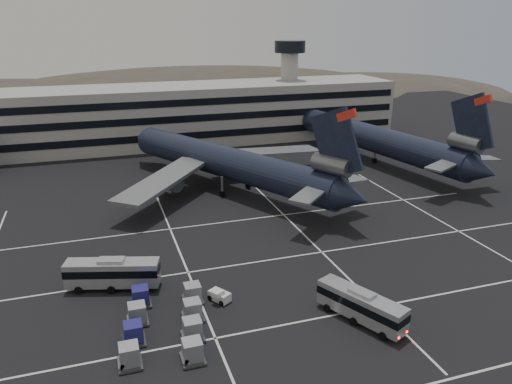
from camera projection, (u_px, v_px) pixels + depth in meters
ground at (244, 280)px, 59.29m from camera, size 260.00×260.00×0.00m
lane_markings at (250, 276)px, 60.22m from camera, size 90.00×55.62×0.01m
terminal at (146, 117)px, 119.93m from camera, size 125.00×26.00×24.00m
hills at (172, 117)px, 221.02m from camera, size 352.00×180.00×44.00m
trijet_main at (229, 163)px, 88.30m from camera, size 42.55×53.32×18.08m
trijet_far at (379, 139)px, 104.57m from camera, size 19.63×57.48×18.08m
bus_near at (361, 305)px, 50.75m from camera, size 6.28×9.89×3.48m
bus_far at (112, 272)px, 56.91m from camera, size 10.87×5.39×3.75m
tug_b at (220, 296)px, 54.74m from camera, size 2.49×2.78×1.54m
uld_cluster at (164, 321)px, 49.52m from camera, size 10.05×13.82×2.07m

